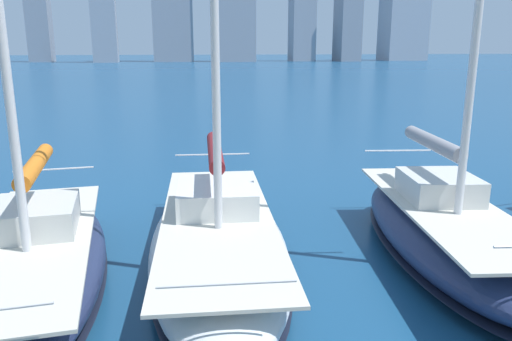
% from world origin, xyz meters
% --- Properties ---
extents(sailboat_grey, '(3.53, 7.84, 9.77)m').
position_xyz_m(sailboat_grey, '(-4.41, -6.77, 0.72)').
color(sailboat_grey, navy).
rests_on(sailboat_grey, ground).
extents(sailboat_maroon, '(3.52, 9.11, 12.69)m').
position_xyz_m(sailboat_maroon, '(0.44, -7.49, 0.64)').
color(sailboat_maroon, silver).
rests_on(sailboat_maroon, ground).
extents(sailboat_orange, '(3.17, 8.16, 10.17)m').
position_xyz_m(sailboat_orange, '(4.00, -6.93, 0.62)').
color(sailboat_orange, navy).
rests_on(sailboat_orange, ground).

